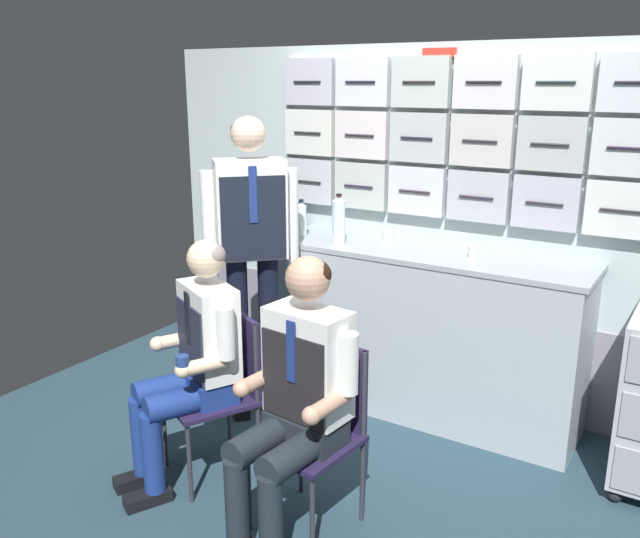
% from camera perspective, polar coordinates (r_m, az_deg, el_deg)
% --- Properties ---
extents(ground, '(4.80, 4.80, 0.04)m').
position_cam_1_polar(ground, '(3.37, 1.78, -19.75)').
color(ground, '#243A46').
extents(galley_bulkhead, '(4.20, 0.14, 2.15)m').
position_cam_1_polar(galley_bulkhead, '(4.07, 11.58, 4.06)').
color(galley_bulkhead, '#AEBEBF').
rests_on(galley_bulkhead, ground).
extents(galley_counter, '(1.89, 0.53, 1.00)m').
position_cam_1_polar(galley_counter, '(4.02, 8.73, -5.33)').
color(galley_counter, '#A3AEB4').
rests_on(galley_counter, ground).
extents(folding_chair_left, '(0.54, 0.54, 0.83)m').
position_cam_1_polar(folding_chair_left, '(3.40, -8.06, -9.18)').
color(folding_chair_left, '#2D2D33').
rests_on(folding_chair_left, ground).
extents(crew_member_left, '(0.56, 0.66, 1.22)m').
position_cam_1_polar(crew_member_left, '(3.28, -10.77, -7.22)').
color(crew_member_left, black).
rests_on(crew_member_left, ground).
extents(folding_chair_center, '(0.44, 0.44, 0.83)m').
position_cam_1_polar(folding_chair_center, '(3.02, -0.05, -12.41)').
color(folding_chair_center, '#2D2D33').
rests_on(folding_chair_center, ground).
extents(crew_member_center, '(0.50, 0.64, 1.25)m').
position_cam_1_polar(crew_member_center, '(2.83, -2.08, -10.41)').
color(crew_member_center, black).
rests_on(crew_member_center, ground).
extents(crew_member_standing, '(0.44, 0.44, 1.75)m').
position_cam_1_polar(crew_member_standing, '(3.82, -5.91, 2.49)').
color(crew_member_standing, black).
rests_on(crew_member_standing, ground).
extents(water_bottle_blue_cap, '(0.07, 0.07, 0.23)m').
position_cam_1_polar(water_bottle_blue_cap, '(4.16, -1.61, 4.32)').
color(water_bottle_blue_cap, silver).
rests_on(water_bottle_blue_cap, galley_counter).
extents(water_bottle_tall, '(0.08, 0.08, 0.30)m').
position_cam_1_polar(water_bottle_tall, '(3.95, 1.61, 4.19)').
color(water_bottle_tall, silver).
rests_on(water_bottle_tall, galley_counter).
extents(paper_cup_tan, '(0.06, 0.06, 0.07)m').
position_cam_1_polar(paper_cup_tan, '(3.75, 13.04, 1.49)').
color(paper_cup_tan, silver).
rests_on(paper_cup_tan, galley_counter).
extents(coffee_cup_white, '(0.07, 0.07, 0.06)m').
position_cam_1_polar(coffee_cup_white, '(4.10, 5.84, 2.97)').
color(coffee_cup_white, silver).
rests_on(coffee_cup_white, galley_counter).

